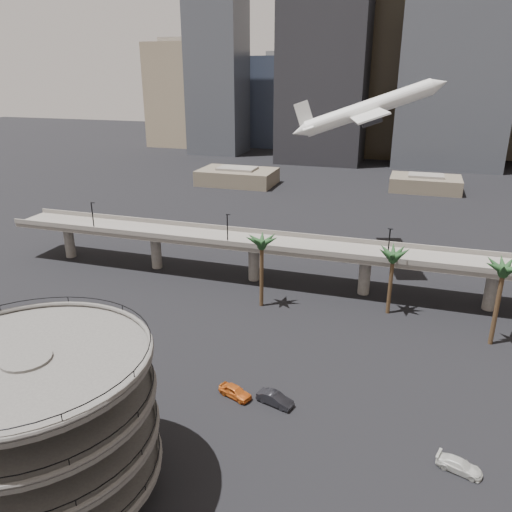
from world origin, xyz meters
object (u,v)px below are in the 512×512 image
(parking_ramp, at_px, (37,417))
(airborne_jet, at_px, (367,109))
(overpass, at_px, (308,251))
(car_a, at_px, (235,391))
(car_b, at_px, (275,399))
(car_c, at_px, (459,466))

(parking_ramp, height_order, airborne_jet, airborne_jet)
(airborne_jet, bearing_deg, parking_ramp, -118.96)
(parking_ramp, distance_m, overpass, 60.46)
(car_a, bearing_deg, parking_ramp, 171.51)
(car_b, xyz_separation_m, car_c, (21.70, -4.94, -0.12))
(airborne_jet, height_order, car_a, airborne_jet)
(parking_ramp, xyz_separation_m, car_c, (38.75, 16.31, -9.15))
(parking_ramp, relative_size, car_b, 4.57)
(car_a, xyz_separation_m, car_b, (5.37, 0.08, 0.01))
(car_a, bearing_deg, overpass, 18.41)
(airborne_jet, distance_m, car_b, 63.17)
(parking_ramp, distance_m, car_b, 28.70)
(parking_ramp, bearing_deg, car_b, 51.25)
(parking_ramp, relative_size, airborne_jet, 0.72)
(car_a, height_order, car_b, car_b)
(parking_ramp, bearing_deg, overpass, 77.57)
(overpass, xyz_separation_m, car_b, (4.05, -37.75, -6.54))
(overpass, distance_m, car_c, 50.30)
(car_a, bearing_deg, car_b, -68.69)
(parking_ramp, xyz_separation_m, airborne_jet, (20.51, 75.67, 22.85))
(parking_ramp, bearing_deg, airborne_jet, 74.84)
(parking_ramp, relative_size, car_c, 4.72)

